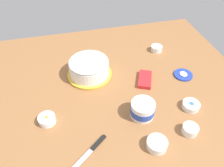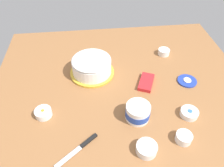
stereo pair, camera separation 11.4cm
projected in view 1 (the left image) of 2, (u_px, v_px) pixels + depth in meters
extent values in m
plane|color=#936038|center=(125.00, 95.00, 1.24)|extent=(1.54, 1.54, 0.00)
cylinder|color=gold|center=(90.00, 74.00, 1.36)|extent=(0.28, 0.28, 0.01)
cylinder|color=pink|center=(89.00, 69.00, 1.34)|extent=(0.22, 0.22, 0.07)
cylinder|color=white|center=(89.00, 68.00, 1.33)|extent=(0.24, 0.24, 0.08)
ellipsoid|color=white|center=(88.00, 62.00, 1.30)|extent=(0.24, 0.24, 0.04)
cylinder|color=white|center=(143.00, 109.00, 1.11)|extent=(0.12, 0.12, 0.09)
cylinder|color=#2347B2|center=(143.00, 110.00, 1.11)|extent=(0.13, 0.13, 0.04)
cylinder|color=white|center=(143.00, 104.00, 1.08)|extent=(0.11, 0.11, 0.01)
cylinder|color=#233DAD|center=(183.00, 75.00, 1.36)|extent=(0.12, 0.12, 0.01)
ellipsoid|color=white|center=(183.00, 74.00, 1.36)|extent=(0.05, 0.05, 0.01)
cube|color=silver|center=(81.00, 161.00, 0.95)|extent=(0.10, 0.12, 0.00)
cube|color=black|center=(98.00, 143.00, 1.01)|extent=(0.07, 0.09, 0.01)
cylinder|color=white|center=(157.00, 48.00, 1.55)|extent=(0.08, 0.08, 0.04)
cylinder|color=green|center=(157.00, 48.00, 1.55)|extent=(0.07, 0.07, 0.01)
ellipsoid|color=green|center=(157.00, 48.00, 1.54)|extent=(0.06, 0.06, 0.02)
cylinder|color=white|center=(191.00, 105.00, 1.16)|extent=(0.09, 0.09, 0.03)
cylinder|color=blue|center=(191.00, 105.00, 1.16)|extent=(0.08, 0.08, 0.01)
ellipsoid|color=blue|center=(191.00, 105.00, 1.16)|extent=(0.06, 0.06, 0.02)
cylinder|color=white|center=(190.00, 130.00, 1.05)|extent=(0.08, 0.08, 0.04)
cylinder|color=pink|center=(190.00, 129.00, 1.04)|extent=(0.06, 0.06, 0.01)
ellipsoid|color=pink|center=(191.00, 128.00, 1.04)|extent=(0.05, 0.05, 0.02)
cylinder|color=white|center=(47.00, 120.00, 1.09)|extent=(0.09, 0.09, 0.04)
cylinder|color=orange|center=(47.00, 119.00, 1.09)|extent=(0.07, 0.07, 0.01)
ellipsoid|color=orange|center=(47.00, 118.00, 1.09)|extent=(0.06, 0.06, 0.02)
cylinder|color=white|center=(157.00, 144.00, 0.99)|extent=(0.10, 0.10, 0.04)
cylinder|color=yellow|center=(157.00, 144.00, 0.99)|extent=(0.08, 0.08, 0.01)
ellipsoid|color=yellow|center=(157.00, 143.00, 0.98)|extent=(0.07, 0.07, 0.02)
cube|color=red|center=(145.00, 79.00, 1.32)|extent=(0.17, 0.13, 0.02)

